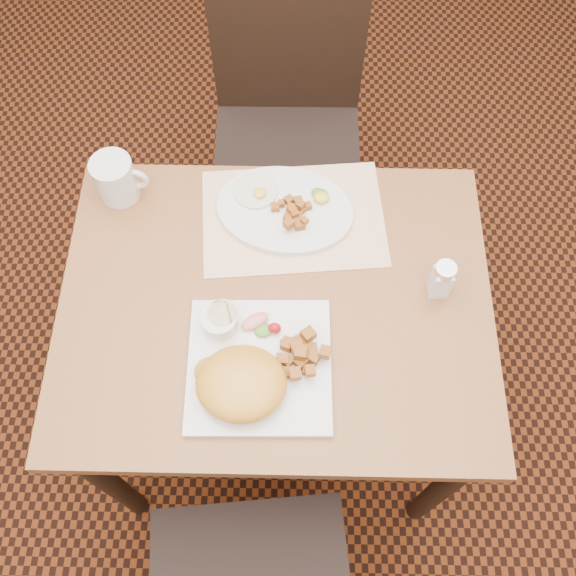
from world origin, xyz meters
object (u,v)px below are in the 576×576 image
(chair_far, at_px, (288,116))
(plate_oval, at_px, (285,210))
(salt_shaker, at_px, (441,279))
(coffee_mug, at_px, (116,179))
(table, at_px, (276,324))
(plate_square, at_px, (259,366))

(chair_far, bearing_deg, plate_oval, 89.95)
(chair_far, relative_size, salt_shaker, 9.70)
(plate_oval, distance_m, coffee_mug, 0.38)
(plate_oval, xyz_separation_m, coffee_mug, (-0.37, 0.05, 0.04))
(plate_oval, relative_size, salt_shaker, 3.05)
(chair_far, bearing_deg, coffee_mug, 48.63)
(table, bearing_deg, salt_shaker, 5.61)
(table, xyz_separation_m, plate_square, (-0.03, -0.14, 0.12))
(table, height_order, salt_shaker, salt_shaker)
(table, bearing_deg, chair_far, 89.06)
(plate_square, bearing_deg, plate_oval, 83.46)
(chair_far, relative_size, plate_square, 3.46)
(coffee_mug, bearing_deg, chair_far, 49.08)
(coffee_mug, bearing_deg, plate_square, -51.43)
(plate_square, xyz_separation_m, coffee_mug, (-0.33, 0.41, 0.04))
(salt_shaker, bearing_deg, plate_oval, 149.47)
(table, xyz_separation_m, plate_oval, (0.01, 0.22, 0.12))
(plate_oval, height_order, salt_shaker, salt_shaker)
(plate_square, bearing_deg, coffee_mug, 128.57)
(plate_square, height_order, plate_oval, plate_oval)
(chair_far, height_order, plate_oval, chair_far)
(table, height_order, plate_oval, plate_oval)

